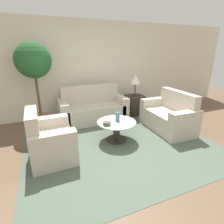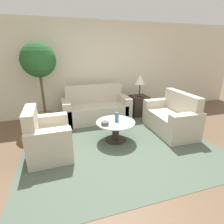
{
  "view_description": "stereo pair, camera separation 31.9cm",
  "coord_description": "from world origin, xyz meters",
  "px_view_note": "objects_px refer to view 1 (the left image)",
  "views": [
    {
      "loc": [
        -1.26,
        -2.34,
        1.81
      ],
      "look_at": [
        0.09,
        0.96,
        0.55
      ],
      "focal_mm": 28.0,
      "sensor_mm": 36.0,
      "label": 1
    },
    {
      "loc": [
        -0.96,
        -2.45,
        1.81
      ],
      "look_at": [
        0.09,
        0.96,
        0.55
      ],
      "focal_mm": 28.0,
      "sensor_mm": 36.0,
      "label": 2
    }
  ],
  "objects_px": {
    "vase": "(118,117)",
    "bowl": "(107,124)",
    "loveseat": "(169,117)",
    "coffee_table": "(117,128)",
    "table_lamp": "(135,80)",
    "potted_plant": "(34,64)",
    "armchair": "(49,142)",
    "sofa_main": "(93,109)"
  },
  "relations": [
    {
      "from": "sofa_main",
      "to": "table_lamp",
      "type": "xyz_separation_m",
      "value": [
        1.28,
        -0.01,
        0.72
      ]
    },
    {
      "from": "table_lamp",
      "to": "potted_plant",
      "type": "distance_m",
      "value": 2.64
    },
    {
      "from": "loveseat",
      "to": "bowl",
      "type": "relative_size",
      "value": 9.03
    },
    {
      "from": "coffee_table",
      "to": "bowl",
      "type": "distance_m",
      "value": 0.33
    },
    {
      "from": "sofa_main",
      "to": "coffee_table",
      "type": "bearing_deg",
      "value": -84.1
    },
    {
      "from": "vase",
      "to": "bowl",
      "type": "relative_size",
      "value": 1.26
    },
    {
      "from": "sofa_main",
      "to": "table_lamp",
      "type": "relative_size",
      "value": 2.88
    },
    {
      "from": "coffee_table",
      "to": "armchair",
      "type": "bearing_deg",
      "value": -174.23
    },
    {
      "from": "potted_plant",
      "to": "loveseat",
      "type": "bearing_deg",
      "value": -25.27
    },
    {
      "from": "sofa_main",
      "to": "bowl",
      "type": "relative_size",
      "value": 11.69
    },
    {
      "from": "vase",
      "to": "bowl",
      "type": "height_order",
      "value": "vase"
    },
    {
      "from": "table_lamp",
      "to": "potted_plant",
      "type": "xyz_separation_m",
      "value": [
        -2.59,
        0.11,
        0.49
      ]
    },
    {
      "from": "table_lamp",
      "to": "bowl",
      "type": "distance_m",
      "value": 2.05
    },
    {
      "from": "potted_plant",
      "to": "bowl",
      "type": "xyz_separation_m",
      "value": [
        1.19,
        -1.49,
        -1.06
      ]
    },
    {
      "from": "armchair",
      "to": "table_lamp",
      "type": "xyz_separation_m",
      "value": [
        2.5,
        1.42,
        0.73
      ]
    },
    {
      "from": "armchair",
      "to": "vase",
      "type": "xyz_separation_m",
      "value": [
        1.39,
        0.17,
        0.21
      ]
    },
    {
      "from": "armchair",
      "to": "bowl",
      "type": "distance_m",
      "value": 1.11
    },
    {
      "from": "loveseat",
      "to": "armchair",
      "type": "bearing_deg",
      "value": -84.62
    },
    {
      "from": "coffee_table",
      "to": "table_lamp",
      "type": "bearing_deg",
      "value": 48.27
    },
    {
      "from": "sofa_main",
      "to": "potted_plant",
      "type": "bearing_deg",
      "value": 175.6
    },
    {
      "from": "vase",
      "to": "potted_plant",
      "type": "bearing_deg",
      "value": 137.3
    },
    {
      "from": "armchair",
      "to": "loveseat",
      "type": "height_order",
      "value": "loveseat"
    },
    {
      "from": "armchair",
      "to": "table_lamp",
      "type": "bearing_deg",
      "value": -61.91
    },
    {
      "from": "bowl",
      "to": "armchair",
      "type": "bearing_deg",
      "value": -177.74
    },
    {
      "from": "armchair",
      "to": "bowl",
      "type": "xyz_separation_m",
      "value": [
        1.1,
        0.04,
        0.15
      ]
    },
    {
      "from": "potted_plant",
      "to": "bowl",
      "type": "distance_m",
      "value": 2.18
    },
    {
      "from": "sofa_main",
      "to": "vase",
      "type": "relative_size",
      "value": 9.27
    },
    {
      "from": "sofa_main",
      "to": "potted_plant",
      "type": "xyz_separation_m",
      "value": [
        -1.31,
        0.1,
        1.22
      ]
    },
    {
      "from": "armchair",
      "to": "coffee_table",
      "type": "distance_m",
      "value": 1.36
    },
    {
      "from": "armchair",
      "to": "loveseat",
      "type": "relative_size",
      "value": 0.71
    },
    {
      "from": "armchair",
      "to": "potted_plant",
      "type": "xyz_separation_m",
      "value": [
        -0.09,
        1.53,
        1.22
      ]
    },
    {
      "from": "potted_plant",
      "to": "bowl",
      "type": "bearing_deg",
      "value": -51.3
    },
    {
      "from": "sofa_main",
      "to": "armchair",
      "type": "height_order",
      "value": "sofa_main"
    },
    {
      "from": "potted_plant",
      "to": "bowl",
      "type": "relative_size",
      "value": 13.31
    },
    {
      "from": "bowl",
      "to": "loveseat",
      "type": "bearing_deg",
      "value": 4.86
    },
    {
      "from": "vase",
      "to": "coffee_table",
      "type": "bearing_deg",
      "value": -138.61
    },
    {
      "from": "vase",
      "to": "loveseat",
      "type": "bearing_deg",
      "value": 0.74
    },
    {
      "from": "potted_plant",
      "to": "sofa_main",
      "type": "bearing_deg",
      "value": -4.4
    },
    {
      "from": "loveseat",
      "to": "potted_plant",
      "type": "xyz_separation_m",
      "value": [
        -2.85,
        1.35,
        1.22
      ]
    },
    {
      "from": "vase",
      "to": "bowl",
      "type": "xyz_separation_m",
      "value": [
        -0.29,
        -0.12,
        -0.06
      ]
    },
    {
      "from": "potted_plant",
      "to": "bowl",
      "type": "height_order",
      "value": "potted_plant"
    },
    {
      "from": "vase",
      "to": "armchair",
      "type": "bearing_deg",
      "value": -173.14
    }
  ]
}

